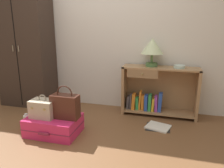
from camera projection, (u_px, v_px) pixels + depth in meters
The scene contains 11 objects.
ground_plane at pixel (61, 150), 2.46m from camera, with size 9.00×9.00×0.00m, color brown.
back_wall at pixel (101, 26), 3.51m from camera, with size 6.40×0.10×2.60m, color silver.
wardrobe at pixel (25, 47), 3.62m from camera, with size 0.85×0.47×1.93m.
bookshelf at pixel (156, 92), 3.33m from camera, with size 1.09×0.32×0.73m.
table_lamp at pixel (152, 47), 3.20m from camera, with size 0.32×0.32×0.41m.
bowl at pixel (179, 67), 3.14m from camera, with size 0.16×0.16×0.04m, color silver.
suitcase_large at pixel (54, 125), 2.80m from camera, with size 0.64×0.47×0.23m.
train_case at pixel (43, 108), 2.74m from camera, with size 0.30×0.22×0.29m.
handbag at pixel (65, 106), 2.70m from camera, with size 0.33×0.16×0.41m.
bottle at pixel (27, 120), 3.01m from camera, with size 0.08×0.08×0.17m.
open_book_on_floor at pixel (158, 127), 2.98m from camera, with size 0.36×0.32×0.02m.
Camera 1 is at (1.11, -1.96, 1.36)m, focal length 35.90 mm.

